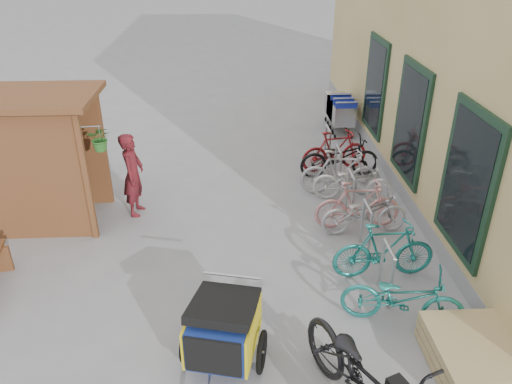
{
  "coord_description": "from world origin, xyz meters",
  "views": [
    {
      "loc": [
        0.14,
        -5.7,
        4.78
      ],
      "look_at": [
        0.5,
        1.5,
        1.0
      ],
      "focal_mm": 35.0,
      "sensor_mm": 36.0,
      "label": 1
    }
  ],
  "objects_px": {
    "bike_0": "(403,298)",
    "cargo_bike": "(366,383)",
    "pallet_stack": "(473,355)",
    "bike_6": "(340,157)",
    "shopping_carts": "(340,108)",
    "bike_1": "(384,250)",
    "bike_3": "(358,205)",
    "bike_5": "(340,173)",
    "person_kiosk": "(133,175)",
    "bike_7": "(335,151)",
    "child_trailer": "(223,328)",
    "bike_2": "(365,213)",
    "kiosk": "(34,143)",
    "bike_4": "(353,182)"
  },
  "relations": [
    {
      "from": "bike_0",
      "to": "cargo_bike",
      "type": "bearing_deg",
      "value": 165.16
    },
    {
      "from": "pallet_stack",
      "to": "bike_6",
      "type": "height_order",
      "value": "bike_6"
    },
    {
      "from": "shopping_carts",
      "to": "bike_1",
      "type": "bearing_deg",
      "value": -95.29
    },
    {
      "from": "bike_3",
      "to": "bike_6",
      "type": "bearing_deg",
      "value": -3.54
    },
    {
      "from": "pallet_stack",
      "to": "bike_5",
      "type": "xyz_separation_m",
      "value": [
        -0.72,
        4.63,
        0.27
      ]
    },
    {
      "from": "bike_1",
      "to": "bike_6",
      "type": "xyz_separation_m",
      "value": [
        0.03,
        3.57,
        -0.02
      ]
    },
    {
      "from": "shopping_carts",
      "to": "bike_6",
      "type": "relative_size",
      "value": 0.91
    },
    {
      "from": "bike_1",
      "to": "bike_6",
      "type": "height_order",
      "value": "bike_1"
    },
    {
      "from": "person_kiosk",
      "to": "bike_7",
      "type": "bearing_deg",
      "value": -60.73
    },
    {
      "from": "child_trailer",
      "to": "bike_6",
      "type": "relative_size",
      "value": 1.01
    },
    {
      "from": "bike_0",
      "to": "bike_3",
      "type": "height_order",
      "value": "bike_3"
    },
    {
      "from": "shopping_carts",
      "to": "bike_5",
      "type": "distance_m",
      "value": 3.79
    },
    {
      "from": "pallet_stack",
      "to": "person_kiosk",
      "type": "bearing_deg",
      "value": 139.07
    },
    {
      "from": "child_trailer",
      "to": "bike_2",
      "type": "distance_m",
      "value": 3.8
    },
    {
      "from": "kiosk",
      "to": "bike_0",
      "type": "xyz_separation_m",
      "value": [
        5.64,
        -3.03,
        -1.12
      ]
    },
    {
      "from": "bike_1",
      "to": "bike_7",
      "type": "height_order",
      "value": "bike_1"
    },
    {
      "from": "person_kiosk",
      "to": "bike_6",
      "type": "bearing_deg",
      "value": -65.11
    },
    {
      "from": "cargo_bike",
      "to": "bike_6",
      "type": "height_order",
      "value": "cargo_bike"
    },
    {
      "from": "cargo_bike",
      "to": "bike_7",
      "type": "height_order",
      "value": "cargo_bike"
    },
    {
      "from": "bike_0",
      "to": "bike_6",
      "type": "xyz_separation_m",
      "value": [
        0.07,
        4.63,
        0.03
      ]
    },
    {
      "from": "bike_2",
      "to": "bike_5",
      "type": "xyz_separation_m",
      "value": [
        -0.14,
        1.48,
        0.08
      ]
    },
    {
      "from": "kiosk",
      "to": "bike_7",
      "type": "xyz_separation_m",
      "value": [
        5.67,
        1.94,
        -1.09
      ]
    },
    {
      "from": "pallet_stack",
      "to": "child_trailer",
      "type": "bearing_deg",
      "value": 175.2
    },
    {
      "from": "shopping_carts",
      "to": "child_trailer",
      "type": "xyz_separation_m",
      "value": [
        -3.02,
        -8.1,
        -0.04
      ]
    },
    {
      "from": "bike_1",
      "to": "bike_7",
      "type": "xyz_separation_m",
      "value": [
        -0.01,
        3.92,
        -0.01
      ]
    },
    {
      "from": "person_kiosk",
      "to": "bike_1",
      "type": "distance_m",
      "value": 4.67
    },
    {
      "from": "shopping_carts",
      "to": "bike_6",
      "type": "xyz_separation_m",
      "value": [
        -0.56,
        -2.88,
        -0.14
      ]
    },
    {
      "from": "kiosk",
      "to": "bike_7",
      "type": "distance_m",
      "value": 6.1
    },
    {
      "from": "kiosk",
      "to": "person_kiosk",
      "type": "relative_size",
      "value": 1.56
    },
    {
      "from": "bike_5",
      "to": "bike_3",
      "type": "bearing_deg",
      "value": -172.95
    },
    {
      "from": "bike_0",
      "to": "bike_2",
      "type": "bearing_deg",
      "value": 14.14
    },
    {
      "from": "bike_1",
      "to": "bike_4",
      "type": "relative_size",
      "value": 1.0
    },
    {
      "from": "bike_3",
      "to": "bike_7",
      "type": "relative_size",
      "value": 1.0
    },
    {
      "from": "kiosk",
      "to": "bike_7",
      "type": "relative_size",
      "value": 1.63
    },
    {
      "from": "shopping_carts",
      "to": "person_kiosk",
      "type": "relative_size",
      "value": 0.99
    },
    {
      "from": "cargo_bike",
      "to": "bike_2",
      "type": "bearing_deg",
      "value": 54.11
    },
    {
      "from": "bike_2",
      "to": "bike_6",
      "type": "xyz_separation_m",
      "value": [
        0.01,
        2.32,
        0.05
      ]
    },
    {
      "from": "person_kiosk",
      "to": "pallet_stack",
      "type": "bearing_deg",
      "value": -124.5
    },
    {
      "from": "shopping_carts",
      "to": "bike_1",
      "type": "relative_size",
      "value": 1.0
    },
    {
      "from": "person_kiosk",
      "to": "bike_5",
      "type": "distance_m",
      "value": 4.04
    },
    {
      "from": "bike_1",
      "to": "bike_5",
      "type": "height_order",
      "value": "bike_5"
    },
    {
      "from": "shopping_carts",
      "to": "person_kiosk",
      "type": "bearing_deg",
      "value": -137.83
    },
    {
      "from": "cargo_bike",
      "to": "bike_4",
      "type": "bearing_deg",
      "value": 56.61
    },
    {
      "from": "shopping_carts",
      "to": "bike_5",
      "type": "bearing_deg",
      "value": -100.9
    },
    {
      "from": "cargo_bike",
      "to": "child_trailer",
      "type": "bearing_deg",
      "value": 126.6
    },
    {
      "from": "bike_0",
      "to": "pallet_stack",
      "type": "bearing_deg",
      "value": -127.37
    },
    {
      "from": "kiosk",
      "to": "bike_3",
      "type": "height_order",
      "value": "kiosk"
    },
    {
      "from": "bike_2",
      "to": "bike_3",
      "type": "bearing_deg",
      "value": 20.91
    },
    {
      "from": "child_trailer",
      "to": "cargo_bike",
      "type": "height_order",
      "value": "cargo_bike"
    },
    {
      "from": "person_kiosk",
      "to": "bike_7",
      "type": "height_order",
      "value": "person_kiosk"
    }
  ]
}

